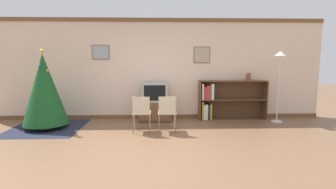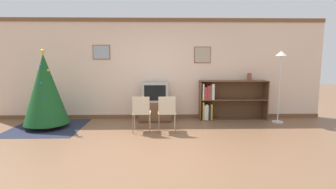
{
  "view_description": "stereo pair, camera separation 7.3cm",
  "coord_description": "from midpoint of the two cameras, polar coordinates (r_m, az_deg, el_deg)",
  "views": [
    {
      "loc": [
        0.09,
        -4.51,
        1.63
      ],
      "look_at": [
        0.31,
        1.43,
        0.82
      ],
      "focal_mm": 28.0,
      "sensor_mm": 36.0,
      "label": 1
    },
    {
      "loc": [
        0.16,
        -4.51,
        1.63
      ],
      "look_at": [
        0.31,
        1.43,
        0.82
      ],
      "focal_mm": 28.0,
      "sensor_mm": 36.0,
      "label": 2
    }
  ],
  "objects": [
    {
      "name": "ground_plane",
      "position": [
        4.8,
        -2.94,
        -12.1
      ],
      "size": [
        24.0,
        24.0,
        0.0
      ],
      "primitive_type": "plane",
      "color": "brown"
    },
    {
      "name": "wall_back",
      "position": [
        7.15,
        -2.48,
        5.54
      ],
      "size": [
        9.11,
        0.11,
        2.7
      ],
      "color": "beige",
      "rests_on": "ground_plane"
    },
    {
      "name": "area_rug",
      "position": [
        6.9,
        -24.47,
        -6.56
      ],
      "size": [
        1.65,
        1.73,
        0.01
      ],
      "color": "#23283D",
      "rests_on": "ground_plane"
    },
    {
      "name": "christmas_tree",
      "position": [
        6.75,
        -24.91,
        1.04
      ],
      "size": [
        1.02,
        1.02,
        1.84
      ],
      "color": "maroon",
      "rests_on": "area_rug"
    },
    {
      "name": "tv_console",
      "position": [
        6.94,
        -2.47,
        -3.57
      ],
      "size": [
        0.84,
        0.55,
        0.53
      ],
      "color": "#4C311E",
      "rests_on": "ground_plane"
    },
    {
      "name": "television",
      "position": [
        6.86,
        -2.49,
        0.62
      ],
      "size": [
        0.66,
        0.54,
        0.5
      ],
      "color": "#9E9E99",
      "rests_on": "tv_console"
    },
    {
      "name": "folding_chair_left",
      "position": [
        5.81,
        -5.48,
        -3.75
      ],
      "size": [
        0.4,
        0.4,
        0.82
      ],
      "color": "beige",
      "rests_on": "ground_plane"
    },
    {
      "name": "folding_chair_right",
      "position": [
        5.8,
        0.15,
        -3.74
      ],
      "size": [
        0.4,
        0.4,
        0.82
      ],
      "color": "beige",
      "rests_on": "ground_plane"
    },
    {
      "name": "bookshelf",
      "position": [
        7.21,
        11.94,
        -1.27
      ],
      "size": [
        1.81,
        0.36,
        1.06
      ],
      "color": "brown",
      "rests_on": "ground_plane"
    },
    {
      "name": "vase",
      "position": [
        7.35,
        17.56,
        3.72
      ],
      "size": [
        0.11,
        0.11,
        0.19
      ],
      "color": "brown",
      "rests_on": "bookshelf"
    },
    {
      "name": "standing_lamp",
      "position": [
        7.22,
        23.57,
        5.29
      ],
      "size": [
        0.28,
        0.28,
        1.82
      ],
      "color": "silver",
      "rests_on": "ground_plane"
    }
  ]
}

